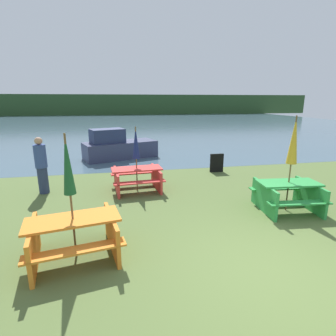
% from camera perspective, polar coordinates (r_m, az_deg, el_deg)
% --- Properties ---
extents(ground_plane, '(60.00, 60.00, 0.00)m').
position_cam_1_polar(ground_plane, '(5.06, 21.87, -20.68)').
color(ground_plane, '#516633').
extents(water, '(60.00, 50.00, 0.00)m').
position_cam_1_polar(water, '(35.66, -7.14, 9.82)').
color(water, '#425B6B').
rests_on(water, ground_plane).
extents(far_treeline, '(80.00, 1.60, 4.00)m').
position_cam_1_polar(far_treeline, '(55.52, -8.73, 13.47)').
color(far_treeline, '#284723').
rests_on(far_treeline, water).
extents(picnic_table_orange, '(1.86, 1.65, 0.77)m').
position_cam_1_polar(picnic_table_orange, '(5.22, -19.72, -13.38)').
color(picnic_table_orange, orange).
rests_on(picnic_table_orange, ground_plane).
extents(picnic_table_green, '(1.67, 1.52, 0.78)m').
position_cam_1_polar(picnic_table_green, '(7.58, 24.55, -5.11)').
color(picnic_table_green, green).
rests_on(picnic_table_green, ground_plane).
extents(picnic_table_red, '(1.68, 1.50, 0.74)m').
position_cam_1_polar(picnic_table_red, '(8.49, -6.78, -1.94)').
color(picnic_table_red, red).
rests_on(picnic_table_red, ground_plane).
extents(umbrella_darkgreen, '(0.21, 0.21, 2.31)m').
position_cam_1_polar(umbrella_darkgreen, '(4.78, -21.01, 0.32)').
color(umbrella_darkgreen, brown).
rests_on(umbrella_darkgreen, ground_plane).
extents(umbrella_navy, '(0.23, 0.23, 2.05)m').
position_cam_1_polar(umbrella_navy, '(8.25, -7.01, 5.32)').
color(umbrella_navy, brown).
rests_on(umbrella_navy, ground_plane).
extents(umbrella_gold, '(0.26, 0.26, 2.48)m').
position_cam_1_polar(umbrella_gold, '(7.27, 25.69, 5.33)').
color(umbrella_gold, brown).
rests_on(umbrella_gold, ground_plane).
extents(boat, '(3.82, 2.50, 1.50)m').
position_cam_1_polar(boat, '(13.41, -10.83, 4.50)').
color(boat, '#333856').
rests_on(boat, water).
extents(person, '(0.35, 0.35, 1.76)m').
position_cam_1_polar(person, '(8.95, -25.85, 0.47)').
color(person, '#283351').
rests_on(person, ground_plane).
extents(signboard, '(0.55, 0.08, 0.75)m').
position_cam_1_polar(signboard, '(10.79, 10.56, 1.10)').
color(signboard, black).
rests_on(signboard, ground_plane).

